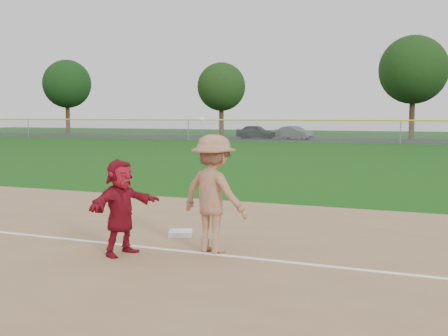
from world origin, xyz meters
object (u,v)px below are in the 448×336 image
at_px(car_left, 256,132).
at_px(car_mid, 294,133).
at_px(base_runner, 121,207).
at_px(first_base, 181,233).

bearing_deg(car_left, car_mid, -88.55).
relative_size(base_runner, car_mid, 0.41).
relative_size(first_base, base_runner, 0.27).
bearing_deg(first_base, car_mid, 102.89).
xyz_separation_m(base_runner, car_mid, (-10.06, 46.82, -0.18)).
bearing_deg(car_left, base_runner, -157.51).
height_order(base_runner, car_mid, base_runner).
height_order(first_base, base_runner, base_runner).
relative_size(car_left, car_mid, 1.04).
relative_size(base_runner, car_left, 0.40).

